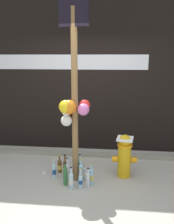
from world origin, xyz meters
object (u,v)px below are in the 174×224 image
at_px(bottle_0, 71,180).
at_px(bottle_11, 85,173).
at_px(bottle_1, 54,170).
at_px(bottle_7, 91,177).
at_px(bottle_8, 60,166).
at_px(bottle_10, 80,181).
at_px(bottle_4, 81,173).
at_px(bottle_2, 65,175).
at_px(bottle_6, 65,168).
at_px(fire_hydrant, 124,155).
at_px(bottle_3, 80,168).
at_px(memorial_post, 73,94).
at_px(bottle_9, 88,179).
at_px(bottle_5, 67,172).

xyz_separation_m(bottle_0, bottle_11, (0.18, 0.31, -0.03)).
xyz_separation_m(bottle_1, bottle_7, (0.66, -0.20, 0.02)).
distance_m(bottle_8, bottle_10, 0.65).
bearing_deg(bottle_4, bottle_1, 167.16).
xyz_separation_m(bottle_2, bottle_6, (-0.05, 0.26, -0.00)).
height_order(bottle_8, bottle_10, bottle_8).
height_order(fire_hydrant, bottle_0, fire_hydrant).
bearing_deg(bottle_4, bottle_6, 155.92).
xyz_separation_m(bottle_1, bottle_3, (0.44, 0.02, 0.04)).
relative_size(bottle_0, bottle_4, 0.92).
relative_size(bottle_2, bottle_8, 1.19).
xyz_separation_m(memorial_post, bottle_9, (0.26, -0.23, -1.32)).
distance_m(bottle_2, bottle_6, 0.26).
height_order(bottle_1, bottle_5, bottle_5).
distance_m(bottle_4, bottle_9, 0.22).
distance_m(bottle_6, bottle_9, 0.52).
bearing_deg(bottle_4, bottle_11, 61.73).
height_order(fire_hydrant, bottle_11, fire_hydrant).
relative_size(fire_hydrant, bottle_0, 2.07).
relative_size(bottle_3, bottle_11, 1.53).
distance_m(bottle_5, bottle_6, 0.14).
xyz_separation_m(bottle_4, bottle_9, (0.13, -0.17, -0.02)).
height_order(bottle_2, bottle_9, bottle_2).
xyz_separation_m(memorial_post, bottle_3, (0.09, 0.07, -1.30)).
xyz_separation_m(fire_hydrant, bottle_0, (-0.85, -0.49, -0.26)).
xyz_separation_m(memorial_post, bottle_4, (0.12, -0.05, -1.31)).
bearing_deg(bottle_4, bottle_10, -85.76).
height_order(bottle_3, bottle_8, bottle_3).
xyz_separation_m(bottle_0, bottle_3, (0.09, 0.35, 0.03)).
relative_size(fire_hydrant, bottle_7, 2.03).
xyz_separation_m(bottle_3, bottle_6, (-0.26, 0.00, -0.00)).
xyz_separation_m(bottle_2, bottle_5, (0.01, 0.14, -0.01)).
distance_m(bottle_0, bottle_9, 0.27).
height_order(memorial_post, bottle_8, memorial_post).
relative_size(bottle_1, bottle_3, 0.82).
height_order(bottle_6, bottle_10, bottle_6).
bearing_deg(bottle_5, bottle_3, 31.67).
height_order(bottle_4, bottle_5, bottle_5).
distance_m(bottle_0, bottle_5, 0.26).
bearing_deg(bottle_8, bottle_1, -108.54).
bearing_deg(bottle_2, bottle_10, -15.54).
relative_size(bottle_8, bottle_10, 1.01).
bearing_deg(bottle_8, bottle_10, -48.00).
relative_size(bottle_3, bottle_10, 1.32).
relative_size(bottle_7, bottle_11, 1.32).
height_order(bottle_0, bottle_7, bottle_7).
xyz_separation_m(bottle_2, bottle_8, (-0.18, 0.41, -0.05)).
height_order(memorial_post, bottle_10, memorial_post).
bearing_deg(bottle_9, bottle_4, 127.30).
bearing_deg(bottle_0, bottle_10, 10.69).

